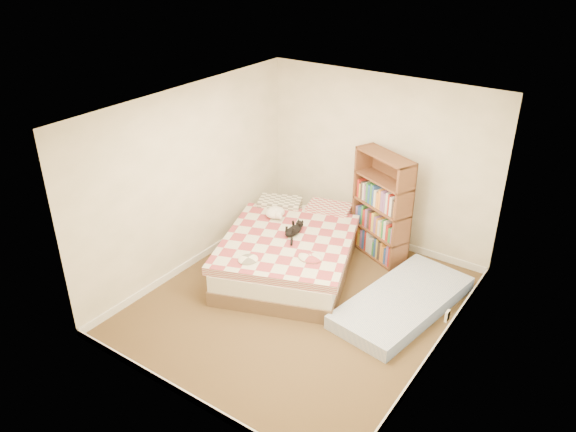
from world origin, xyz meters
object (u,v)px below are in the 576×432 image
Objects in this scene: white_dog at (275,213)px; floor_mattress at (403,302)px; bed at (292,249)px; bookshelf at (381,219)px; black_cat at (295,230)px.

floor_mattress is at bearing -22.71° from white_dog.
floor_mattress is at bearing -20.67° from bed.
bookshelf reaches higher than bed.
black_cat is (-0.79, -1.00, 0.04)m from bookshelf.
floor_mattress is 1.70m from black_cat.
bookshelf is at bearing 138.92° from floor_mattress.
bed reaches higher than floor_mattress.
bed is 4.75× the size of black_cat.
bookshelf reaches higher than floor_mattress.
bed is at bearing 166.86° from black_cat.
bed is 0.33m from black_cat.
floor_mattress is 3.48× the size of black_cat.
white_dog is (-0.49, 0.23, 0.02)m from black_cat.
black_cat is 0.54m from white_dog.
bed is 1.73× the size of bookshelf.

